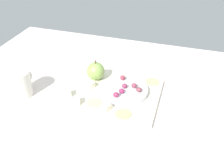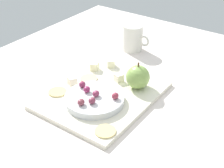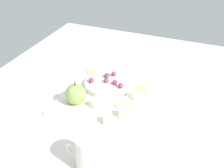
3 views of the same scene
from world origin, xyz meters
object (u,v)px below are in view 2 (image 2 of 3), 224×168
object	(u,v)px
cracker_2	(57,92)
grape_0	(82,84)
cracker_1	(89,79)
grape_4	(81,102)
cheese_cube_0	(119,78)
cup	(133,38)
platter	(103,95)
cheese_cube_3	(72,81)
cheese_cube_1	(111,63)
cracker_0	(105,131)
serving_dish	(94,99)
grape_1	(115,96)
apple_whole	(138,77)
cheese_cube_2	(94,67)
grape_5	(87,89)
grape_3	(92,101)
grape_2	(96,94)

from	to	relation	value
cracker_2	grape_0	bearing A→B (deg)	125.14
cracker_1	grape_4	bearing A→B (deg)	31.79
cheese_cube_0	cup	bearing A→B (deg)	-157.48
cracker_1	grape_0	distance (cm)	7.88
platter	cup	size ratio (longest dim) A/B	3.25
cheese_cube_3	cup	world-z (taller)	cup
cheese_cube_1	cheese_cube_3	bearing A→B (deg)	-11.22
cheese_cube_0	cracker_2	world-z (taller)	cheese_cube_0
cracker_0	cheese_cube_0	bearing A→B (deg)	-153.44
serving_dish	cup	size ratio (longest dim) A/B	1.55
cracker_1	grape_1	world-z (taller)	grape_1
cheese_cube_0	platter	bearing A→B (deg)	-0.11
grape_4	platter	bearing A→B (deg)	-177.15
apple_whole	cheese_cube_2	bearing A→B (deg)	-92.95
apple_whole	cheese_cube_2	size ratio (longest dim) A/B	2.91
grape_0	platter	bearing A→B (deg)	122.62
cracker_0	cracker_2	size ratio (longest dim) A/B	1.00
cheese_cube_2	cracker_1	world-z (taller)	cheese_cube_2
grape_1	grape_4	bearing A→B (deg)	-36.90
cracker_1	grape_5	bearing A→B (deg)	35.82
apple_whole	grape_5	world-z (taller)	apple_whole
cheese_cube_2	grape_3	size ratio (longest dim) A/B	1.19
cheese_cube_2	platter	bearing A→B (deg)	47.43
apple_whole	grape_2	size ratio (longest dim) A/B	3.45
cup	apple_whole	bearing A→B (deg)	35.20
cheese_cube_0	grape_1	bearing A→B (deg)	29.76
grape_0	grape_4	bearing A→B (deg)	37.72
cracker_0	cracker_2	distance (cm)	21.81
cheese_cube_2	grape_0	distance (cm)	13.45
grape_1	grape_2	bearing A→B (deg)	-67.19
apple_whole	cup	world-z (taller)	cup
cheese_cube_0	cheese_cube_3	size ratio (longest dim) A/B	1.00
platter	grape_3	xyz separation A→B (cm)	(7.59, 2.37, 3.40)
cracker_2	grape_2	world-z (taller)	grape_2
apple_whole	grape_0	bearing A→B (deg)	-44.19
grape_5	grape_1	bearing A→B (deg)	102.87
apple_whole	cheese_cube_0	size ratio (longest dim) A/B	2.91
apple_whole	cracker_1	size ratio (longest dim) A/B	1.33
cracker_0	grape_4	distance (cm)	10.78
grape_2	cup	bearing A→B (deg)	-163.33
apple_whole	grape_5	distance (cm)	15.21
apple_whole	cracker_2	bearing A→B (deg)	-47.49
serving_dish	cup	world-z (taller)	cup
serving_dish	cup	distance (cm)	36.84
apple_whole	grape_2	xyz separation A→B (cm)	(12.79, -5.20, -0.70)
cheese_cube_3	grape_1	xyz separation A→B (cm)	(0.99, 16.00, 1.60)
serving_dish	grape_3	world-z (taller)	grape_3
cracker_2	grape_0	size ratio (longest dim) A/B	2.59
apple_whole	grape_1	xyz separation A→B (cm)	(10.75, -0.36, -0.64)
cheese_cube_3	grape_4	xyz separation A→B (cm)	(8.35, 10.48, 1.55)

